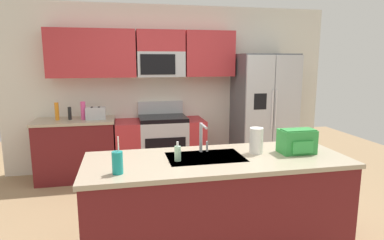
# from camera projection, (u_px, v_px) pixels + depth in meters

# --- Properties ---
(ground_plane) EXTENTS (9.00, 9.00, 0.00)m
(ground_plane) POSITION_uv_depth(u_px,v_px,m) (204.00, 226.00, 3.55)
(ground_plane) COLOR #997A56
(ground_plane) RESTS_ON ground
(kitchen_wall_unit) EXTENTS (5.20, 0.43, 2.60)m
(kitchen_wall_unit) POSITION_uv_depth(u_px,v_px,m) (164.00, 78.00, 5.26)
(kitchen_wall_unit) COLOR silver
(kitchen_wall_unit) RESTS_ON ground
(back_counter) EXTENTS (1.14, 0.63, 0.90)m
(back_counter) POSITION_uv_depth(u_px,v_px,m) (76.00, 149.00, 4.89)
(back_counter) COLOR maroon
(back_counter) RESTS_ON ground
(range_oven) EXTENTS (1.36, 0.61, 1.10)m
(range_oven) POSITION_uv_depth(u_px,v_px,m) (161.00, 145.00, 5.15)
(range_oven) COLOR #B7BABF
(range_oven) RESTS_ON ground
(refrigerator) EXTENTS (0.90, 0.76, 1.85)m
(refrigerator) POSITION_uv_depth(u_px,v_px,m) (263.00, 112.00, 5.34)
(refrigerator) COLOR #4C4F54
(refrigerator) RESTS_ON ground
(island_counter) EXTENTS (2.33, 0.88, 0.90)m
(island_counter) POSITION_uv_depth(u_px,v_px,m) (217.00, 205.00, 3.01)
(island_counter) COLOR maroon
(island_counter) RESTS_ON ground
(toaster) EXTENTS (0.28, 0.16, 0.18)m
(toaster) POSITION_uv_depth(u_px,v_px,m) (96.00, 113.00, 4.81)
(toaster) COLOR #B7BABF
(toaster) RESTS_ON back_counter
(pepper_mill) EXTENTS (0.05, 0.05, 0.19)m
(pepper_mill) POSITION_uv_depth(u_px,v_px,m) (70.00, 113.00, 4.78)
(pepper_mill) COLOR black
(pepper_mill) RESTS_ON back_counter
(bottle_orange) EXTENTS (0.06, 0.06, 0.25)m
(bottle_orange) POSITION_uv_depth(u_px,v_px,m) (57.00, 111.00, 4.74)
(bottle_orange) COLOR orange
(bottle_orange) RESTS_ON back_counter
(bottle_pink) EXTENTS (0.07, 0.07, 0.26)m
(bottle_pink) POSITION_uv_depth(u_px,v_px,m) (83.00, 111.00, 4.78)
(bottle_pink) COLOR #EA4C93
(bottle_pink) RESTS_ON back_counter
(sink_faucet) EXTENTS (0.08, 0.21, 0.28)m
(sink_faucet) POSITION_uv_depth(u_px,v_px,m) (202.00, 135.00, 3.07)
(sink_faucet) COLOR #B7BABF
(sink_faucet) RESTS_ON island_counter
(drink_cup_teal) EXTENTS (0.08, 0.08, 0.29)m
(drink_cup_teal) POSITION_uv_depth(u_px,v_px,m) (117.00, 163.00, 2.51)
(drink_cup_teal) COLOR teal
(drink_cup_teal) RESTS_ON island_counter
(soap_dispenser) EXTENTS (0.06, 0.06, 0.17)m
(soap_dispenser) POSITION_uv_depth(u_px,v_px,m) (178.00, 153.00, 2.83)
(soap_dispenser) COLOR #A5D8B2
(soap_dispenser) RESTS_ON island_counter
(paper_towel_roll) EXTENTS (0.12, 0.12, 0.24)m
(paper_towel_roll) POSITION_uv_depth(u_px,v_px,m) (256.00, 141.00, 3.06)
(paper_towel_roll) COLOR white
(paper_towel_roll) RESTS_ON island_counter
(backpack) EXTENTS (0.32, 0.22, 0.23)m
(backpack) POSITION_uv_depth(u_px,v_px,m) (297.00, 141.00, 3.07)
(backpack) COLOR green
(backpack) RESTS_ON island_counter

